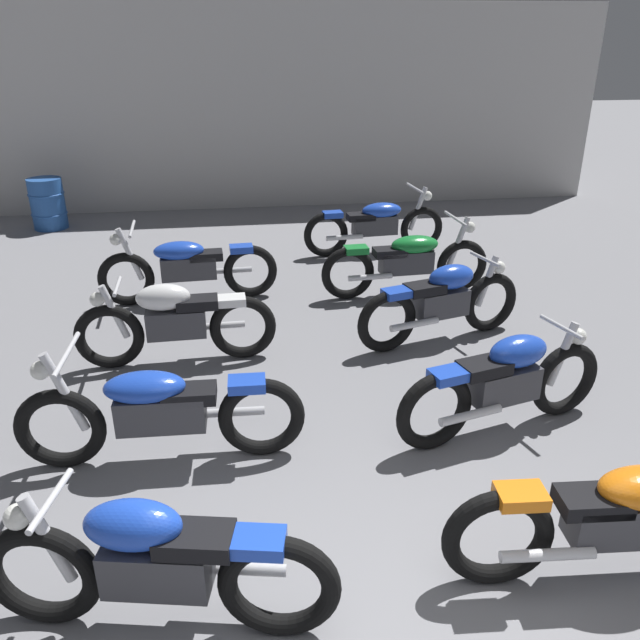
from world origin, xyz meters
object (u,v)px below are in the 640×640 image
object	(u,v)px
motorcycle_left_row_0	(155,563)
motorcycle_right_row_4	(376,224)
motorcycle_left_row_1	(159,410)
motorcycle_right_row_2	(442,301)
motorcycle_right_row_0	(628,516)
motorcycle_left_row_2	(175,321)
motorcycle_right_row_3	(407,260)
motorcycle_left_row_3	(187,266)
oil_drum	(48,204)
motorcycle_right_row_1	(505,381)

from	to	relation	value
motorcycle_left_row_0	motorcycle_right_row_4	xyz separation A→B (m)	(2.66, 6.39, -0.01)
motorcycle_left_row_1	motorcycle_right_row_2	world-z (taller)	motorcycle_left_row_1
motorcycle_right_row_0	motorcycle_left_row_0	bearing A→B (deg)	179.49
motorcycle_left_row_2	motorcycle_right_row_0	size ratio (longest dim) A/B	0.91
motorcycle_right_row_4	motorcycle_left_row_1	bearing A→B (deg)	-119.81
motorcycle_right_row_0	motorcycle_right_row_3	bearing A→B (deg)	90.37
motorcycle_left_row_1	motorcycle_right_row_3	distance (m)	4.17
motorcycle_left_row_2	motorcycle_right_row_3	bearing A→B (deg)	28.09
motorcycle_left_row_0	motorcycle_right_row_3	xyz separation A→B (m)	(2.67, 4.67, -0.01)
motorcycle_right_row_0	motorcycle_right_row_2	distance (m)	3.34
motorcycle_left_row_1	motorcycle_right_row_4	bearing A→B (deg)	60.19
motorcycle_right_row_2	motorcycle_left_row_3	bearing A→B (deg)	150.46
motorcycle_left_row_0	motorcycle_left_row_1	xyz separation A→B (m)	(-0.11, 1.56, -0.01)
motorcycle_right_row_3	motorcycle_left_row_0	bearing A→B (deg)	-119.77
oil_drum	motorcycle_right_row_2	bearing A→B (deg)	-45.07
motorcycle_right_row_2	motorcycle_right_row_4	size ratio (longest dim) A/B	0.89
motorcycle_left_row_1	motorcycle_right_row_1	world-z (taller)	motorcycle_left_row_1
motorcycle_right_row_3	motorcycle_right_row_1	bearing A→B (deg)	-90.66
motorcycle_left_row_1	motorcycle_right_row_1	xyz separation A→B (m)	(2.75, 0.02, 0.01)
motorcycle_left_row_0	motorcycle_left_row_3	distance (m)	4.85
motorcycle_right_row_3	motorcycle_right_row_4	bearing A→B (deg)	90.43
motorcycle_left_row_2	motorcycle_right_row_2	size ratio (longest dim) A/B	1.02
motorcycle_left_row_0	motorcycle_left_row_2	world-z (taller)	same
motorcycle_left_row_0	motorcycle_right_row_1	distance (m)	3.08
motorcycle_right_row_0	motorcycle_right_row_4	bearing A→B (deg)	90.39
motorcycle_left_row_2	motorcycle_left_row_3	world-z (taller)	motorcycle_left_row_3
motorcycle_left_row_2	motorcycle_right_row_1	world-z (taller)	same
motorcycle_left_row_3	motorcycle_right_row_4	bearing A→B (deg)	29.66
motorcycle_right_row_2	motorcycle_left_row_2	bearing A→B (deg)	-177.64
motorcycle_right_row_1	motorcycle_right_row_4	size ratio (longest dim) A/B	0.89
motorcycle_left_row_1	motorcycle_right_row_4	world-z (taller)	same
motorcycle_left_row_2	motorcycle_right_row_2	world-z (taller)	same
motorcycle_left_row_1	motorcycle_right_row_1	size ratio (longest dim) A/B	1.12
motorcycle_left_row_0	oil_drum	size ratio (longest dim) A/B	2.29
motorcycle_left_row_1	motorcycle_right_row_0	size ratio (longest dim) A/B	1.00
oil_drum	motorcycle_right_row_0	bearing A→B (deg)	-58.55
motorcycle_right_row_0	motorcycle_right_row_1	world-z (taller)	motorcycle_right_row_0
motorcycle_left_row_3	motorcycle_left_row_0	bearing A→B (deg)	-89.52
motorcycle_left_row_2	motorcycle_right_row_0	bearing A→B (deg)	-49.08
motorcycle_right_row_2	motorcycle_right_row_3	size ratio (longest dim) A/B	0.89
motorcycle_right_row_0	oil_drum	size ratio (longest dim) A/B	2.56
motorcycle_right_row_1	oil_drum	xyz separation A→B (m)	(-5.17, 6.95, -0.03)
motorcycle_right_row_0	motorcycle_left_row_1	bearing A→B (deg)	150.59
motorcycle_right_row_3	oil_drum	world-z (taller)	motorcycle_right_row_3
motorcycle_right_row_0	motorcycle_right_row_1	xyz separation A→B (m)	(-0.07, 1.61, 0.01)
motorcycle_left_row_1	motorcycle_left_row_3	xyz separation A→B (m)	(0.07, 3.29, 0.00)
motorcycle_left_row_1	oil_drum	world-z (taller)	motorcycle_left_row_1
motorcycle_left_row_0	motorcycle_right_row_2	world-z (taller)	same
motorcycle_right_row_1	motorcycle_right_row_3	size ratio (longest dim) A/B	0.89
motorcycle_right_row_4	motorcycle_left_row_3	bearing A→B (deg)	-150.34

